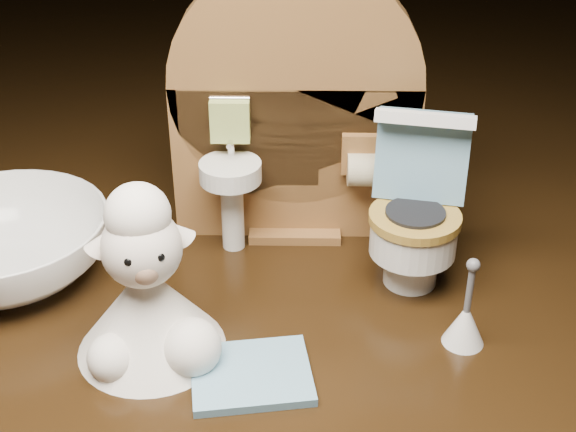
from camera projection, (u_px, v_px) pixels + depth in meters
name	position (u px, v px, depth m)	size (l,w,h in m)	color
backdrop_panel	(294.00, 122.00, 0.42)	(0.13, 0.05, 0.15)	brown
toy_toilet	(416.00, 218.00, 0.40)	(0.05, 0.06, 0.09)	white
bath_mat	(251.00, 375.00, 0.34)	(0.05, 0.04, 0.00)	#6797B1
toilet_brush	(465.00, 321.00, 0.36)	(0.02, 0.02, 0.05)	white
plush_lamb	(148.00, 297.00, 0.35)	(0.07, 0.07, 0.09)	white
ceramic_bowl	(5.00, 247.00, 0.40)	(0.11, 0.11, 0.03)	white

